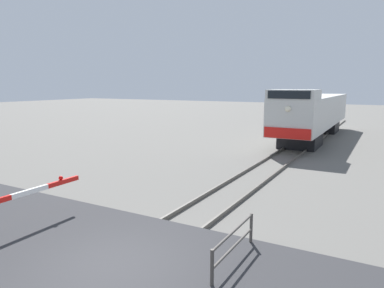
% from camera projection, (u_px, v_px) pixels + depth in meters
% --- Properties ---
extents(ground_plane, '(160.00, 160.00, 0.00)m').
position_uv_depth(ground_plane, '(112.00, 274.00, 8.02)').
color(ground_plane, '#605E59').
extents(rail_track_left, '(0.08, 80.00, 0.15)m').
position_uv_depth(rail_track_left, '(89.00, 263.00, 8.36)').
color(rail_track_left, '#59544C').
rests_on(rail_track_left, ground_plane).
extents(rail_track_right, '(0.08, 80.00, 0.15)m').
position_uv_depth(rail_track_right, '(137.00, 279.00, 7.67)').
color(rail_track_right, '#59544C').
rests_on(rail_track_right, ground_plane).
extents(road_surface, '(36.00, 5.94, 0.17)m').
position_uv_depth(road_surface, '(112.00, 271.00, 8.01)').
color(road_surface, '#2D2D30').
rests_on(road_surface, ground_plane).
extents(locomotive, '(2.92, 17.08, 3.96)m').
position_uv_depth(locomotive, '(314.00, 113.00, 27.99)').
color(locomotive, black).
rests_on(locomotive, ground_plane).
extents(guard_railing, '(0.08, 2.41, 0.95)m').
position_uv_depth(guard_railing, '(234.00, 243.00, 8.21)').
color(guard_railing, '#4C4742').
rests_on(guard_railing, ground_plane).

